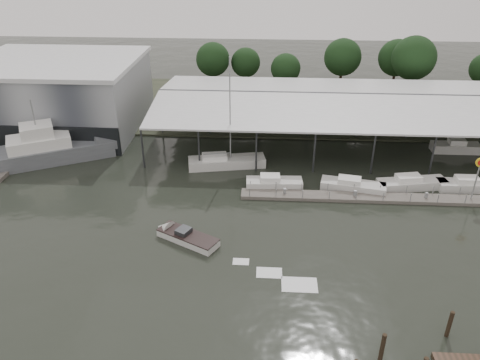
# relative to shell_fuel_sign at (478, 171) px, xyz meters

# --- Properties ---
(ground) EXTENTS (200.00, 200.00, 0.00)m
(ground) POSITION_rel_shell_fuel_sign_xyz_m (-27.00, -9.99, -3.93)
(ground) COLOR black
(ground) RESTS_ON ground
(land_strip_far) EXTENTS (140.00, 30.00, 0.30)m
(land_strip_far) POSITION_rel_shell_fuel_sign_xyz_m (-27.00, 32.01, -3.83)
(land_strip_far) COLOR #404433
(land_strip_far) RESTS_ON ground
(storage_warehouse) EXTENTS (24.50, 20.50, 10.50)m
(storage_warehouse) POSITION_rel_shell_fuel_sign_xyz_m (-55.00, 19.95, 1.36)
(storage_warehouse) COLOR #93989D
(storage_warehouse) RESTS_ON ground
(covered_boat_shed) EXTENTS (58.24, 24.00, 6.96)m
(covered_boat_shed) POSITION_rel_shell_fuel_sign_xyz_m (-10.00, 18.01, 2.20)
(covered_boat_shed) COLOR silver
(covered_boat_shed) RESTS_ON ground
(trawler_dock) EXTENTS (3.00, 18.00, 0.50)m
(trawler_dock) POSITION_rel_shell_fuel_sign_xyz_m (-57.00, 4.01, -3.68)
(trawler_dock) COLOR slate
(trawler_dock) RESTS_ON ground
(floating_dock) EXTENTS (28.00, 2.00, 1.40)m
(floating_dock) POSITION_rel_shell_fuel_sign_xyz_m (-12.00, 0.01, -3.72)
(floating_dock) COLOR slate
(floating_dock) RESTS_ON ground
(shell_fuel_sign) EXTENTS (1.10, 0.18, 5.55)m
(shell_fuel_sign) POSITION_rel_shell_fuel_sign_xyz_m (0.00, 0.00, 0.00)
(shell_fuel_sign) COLOR gray
(shell_fuel_sign) RESTS_ON ground
(grey_trawler) EXTENTS (17.33, 12.19, 8.84)m
(grey_trawler) POSITION_rel_shell_fuel_sign_xyz_m (-51.98, 8.01, -2.35)
(grey_trawler) COLOR slate
(grey_trawler) RESTS_ON ground
(white_sailboat) EXTENTS (10.22, 4.37, 14.41)m
(white_sailboat) POSITION_rel_shell_fuel_sign_xyz_m (-28.50, 7.45, -3.27)
(white_sailboat) COLOR silver
(white_sailboat) RESTS_ON ground
(speedboat_underway) EXTENTS (16.53, 9.90, 2.00)m
(speedboat_underway) POSITION_rel_shell_fuel_sign_xyz_m (-31.24, -9.15, -3.53)
(speedboat_underway) COLOR silver
(speedboat_underway) RESTS_ON ground
(moored_cruiser_0) EXTENTS (6.74, 2.54, 1.70)m
(moored_cruiser_0) POSITION_rel_shell_fuel_sign_xyz_m (-22.26, 2.06, -3.31)
(moored_cruiser_0) COLOR silver
(moored_cruiser_0) RESTS_ON ground
(moored_cruiser_1) EXTENTS (7.76, 3.68, 1.70)m
(moored_cruiser_1) POSITION_rel_shell_fuel_sign_xyz_m (-12.98, 1.96, -3.31)
(moored_cruiser_1) COLOR silver
(moored_cruiser_1) RESTS_ON ground
(moored_cruiser_2) EXTENTS (8.48, 3.69, 1.70)m
(moored_cruiser_2) POSITION_rel_shell_fuel_sign_xyz_m (-5.88, 3.02, -3.31)
(moored_cruiser_2) COLOR silver
(moored_cruiser_2) RESTS_ON ground
(moored_cruiser_3) EXTENTS (7.60, 2.38, 1.70)m
(moored_cruiser_3) POSITION_rel_shell_fuel_sign_xyz_m (0.90, 2.97, -3.31)
(moored_cruiser_3) COLOR silver
(moored_cruiser_3) RESTS_ON ground
(horizon_tree_line) EXTENTS (69.36, 11.18, 11.46)m
(horizon_tree_line) POSITION_rel_shell_fuel_sign_xyz_m (-3.86, 38.59, 2.43)
(horizon_tree_line) COLOR black
(horizon_tree_line) RESTS_ON ground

